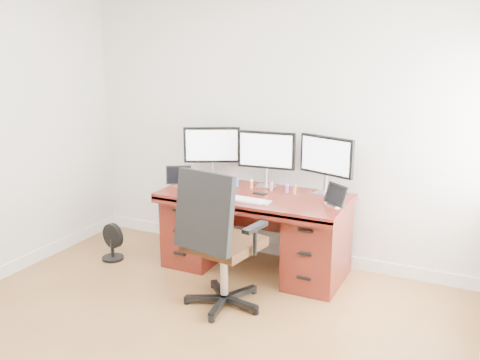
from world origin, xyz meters
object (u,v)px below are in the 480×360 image
at_px(floor_fan, 112,242).
at_px(monitor_center, 266,152).
at_px(office_chair, 220,263).
at_px(keyboard, 247,200).
at_px(desk, 255,229).

xyz_separation_m(floor_fan, monitor_center, (1.36, 0.64, 0.91)).
distance_m(office_chair, keyboard, 0.66).
relative_size(office_chair, keyboard, 3.93).
height_order(floor_fan, keyboard, keyboard).
bearing_deg(floor_fan, monitor_center, 37.08).
bearing_deg(floor_fan, office_chair, -3.66).
height_order(floor_fan, monitor_center, monitor_center).
xyz_separation_m(floor_fan, keyboard, (1.40, 0.14, 0.58)).
bearing_deg(office_chair, floor_fan, 173.87).
height_order(desk, office_chair, office_chair).
relative_size(desk, keyboard, 5.75).
bearing_deg(office_chair, monitor_center, 102.03).
height_order(desk, floor_fan, desk).
bearing_deg(desk, monitor_center, 89.96).
distance_m(floor_fan, keyboard, 1.52).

